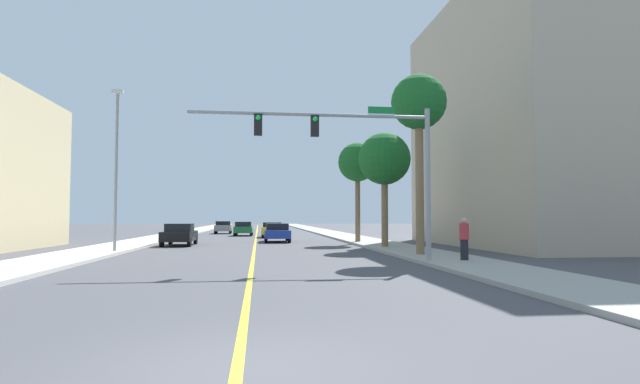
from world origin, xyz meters
name	(u,v)px	position (x,y,z in m)	size (l,w,h in m)	color
ground	(256,237)	(0.00, 42.00, 0.00)	(192.00, 192.00, 0.00)	#47474C
sidewalk_left	(167,236)	(-8.29, 42.00, 0.07)	(3.31, 168.00, 0.15)	beige
sidewalk_right	(342,236)	(8.29, 42.00, 0.07)	(3.31, 168.00, 0.15)	#9E9B93
lane_marking_center	(256,237)	(0.00, 42.00, 0.00)	(0.16, 144.00, 0.01)	yellow
building_right_near	(559,123)	(20.20, 24.75, 8.22)	(14.55, 18.78, 16.44)	tan
traffic_signal_mast	(356,146)	(4.08, 13.20, 4.70)	(9.64, 0.36, 6.17)	gray
street_lamp	(116,161)	(-7.14, 20.71, 4.78)	(0.56, 0.28, 8.41)	gray
palm_near	(419,106)	(7.75, 16.42, 7.14)	(2.61, 2.61, 8.50)	brown
palm_mid	(384,160)	(7.66, 22.65, 5.29)	(3.11, 3.11, 6.77)	brown
palm_far	(358,163)	(7.28, 28.89, 5.74)	(2.80, 2.80, 7.09)	brown
car_green	(244,228)	(-1.28, 45.14, 0.74)	(1.89, 4.28, 1.42)	#196638
car_yellow	(272,230)	(1.47, 40.67, 0.73)	(1.96, 4.53, 1.39)	gold
car_gray	(223,227)	(-3.81, 51.99, 0.73)	(1.93, 3.91, 1.42)	slate
car_black	(180,234)	(-4.97, 27.87, 0.75)	(1.92, 4.33, 1.45)	black
car_blue	(277,232)	(1.63, 31.91, 0.73)	(1.92, 4.37, 1.40)	#1E389E
pedestrian	(464,239)	(8.51, 13.16, 1.00)	(0.38, 0.38, 1.70)	black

